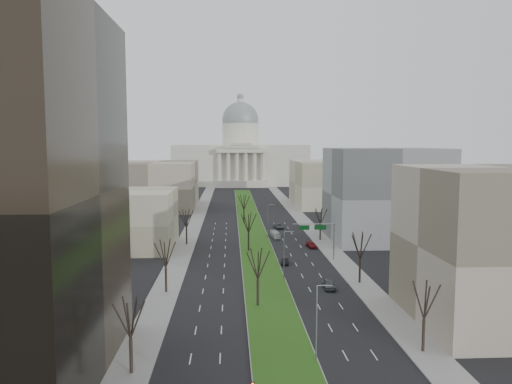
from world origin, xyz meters
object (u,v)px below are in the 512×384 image
object	(u,v)px
car_red	(311,245)
box_van	(275,234)
car_black	(285,261)
car_grey_far	(279,226)
car_grey_near	(329,284)

from	to	relation	value
car_red	box_van	xyz separation A→B (m)	(-7.67, 12.76, 0.26)
car_black	car_grey_far	bearing A→B (deg)	94.05
car_black	box_van	bearing A→B (deg)	96.75
car_black	box_van	size ratio (longest dim) A/B	0.61
car_grey_near	car_black	distance (m)	18.93
car_black	car_grey_far	distance (m)	43.63
car_grey_near	car_black	xyz separation A→B (m)	(-5.78, 18.03, -0.15)
box_van	car_red	bearing A→B (deg)	-65.67
car_grey_far	car_red	bearing A→B (deg)	-87.56
car_grey_far	box_van	world-z (taller)	box_van
car_grey_near	car_red	distance (m)	34.28
car_red	car_black	bearing A→B (deg)	-125.07
car_black	car_red	distance (m)	18.14
car_red	car_grey_far	bearing A→B (deg)	92.95
car_red	car_grey_far	distance (m)	27.88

